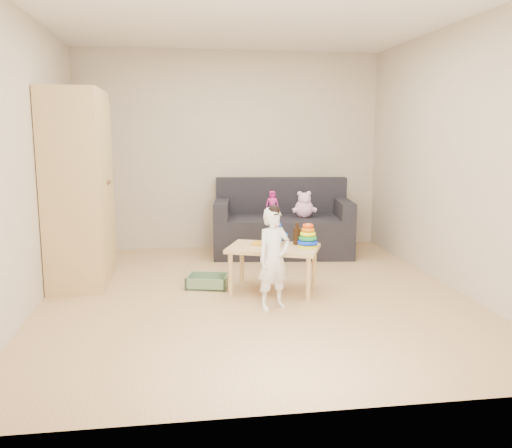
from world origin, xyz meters
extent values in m
plane|color=tan|center=(0.00, 0.00, 0.00)|extent=(4.50, 4.50, 0.00)
plane|color=white|center=(0.00, 0.00, 2.60)|extent=(4.50, 4.50, 0.00)
plane|color=beige|center=(0.00, 2.25, 1.30)|extent=(4.00, 0.00, 4.00)
plane|color=beige|center=(0.00, -2.25, 1.30)|extent=(4.00, 0.00, 4.00)
plane|color=beige|center=(-2.00, 0.00, 1.30)|extent=(0.00, 4.50, 4.50)
plane|color=beige|center=(2.00, 0.00, 1.30)|extent=(0.00, 4.50, 4.50)
cube|color=tan|center=(-1.72, 0.74, 0.99)|extent=(0.55, 1.10, 1.97)
cube|color=black|center=(0.60, 1.67, 0.24)|extent=(1.81, 1.07, 0.48)
cube|color=tan|center=(0.20, 0.08, 0.23)|extent=(1.00, 0.82, 0.45)
imported|color=white|center=(0.11, -0.42, 0.44)|extent=(0.39, 0.33, 0.88)
imported|color=#E92B9A|center=(0.47, 1.68, 0.65)|extent=(0.17, 0.12, 0.33)
cylinder|color=#E4FB0D|center=(0.52, 0.02, 0.46)|extent=(0.19, 0.19, 0.02)
cylinder|color=silver|center=(0.52, 0.02, 0.57)|extent=(0.02, 0.02, 0.22)
torus|color=#0E36EF|center=(0.52, 0.02, 0.50)|extent=(0.20, 0.20, 0.04)
torus|color=#16913B|center=(0.52, 0.02, 0.54)|extent=(0.18, 0.18, 0.04)
torus|color=#F2FF0D|center=(0.52, 0.02, 0.58)|extent=(0.16, 0.16, 0.04)
torus|color=orange|center=(0.52, 0.02, 0.62)|extent=(0.13, 0.13, 0.04)
torus|color=#F5430E|center=(0.52, 0.02, 0.66)|extent=(0.11, 0.11, 0.04)
cylinder|color=black|center=(0.45, 0.15, 0.54)|extent=(0.08, 0.08, 0.17)
cylinder|color=black|center=(0.45, 0.15, 0.64)|extent=(0.03, 0.03, 0.05)
cylinder|color=black|center=(0.45, 0.15, 0.67)|extent=(0.04, 0.04, 0.01)
cube|color=#F3A619|center=(0.11, 0.20, 0.46)|extent=(0.26, 0.26, 0.01)
camera|label=1|loc=(-0.72, -5.00, 1.57)|focal=38.00mm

